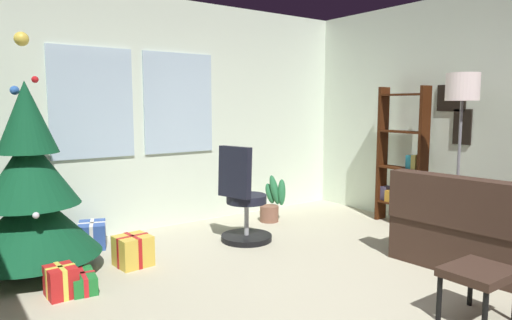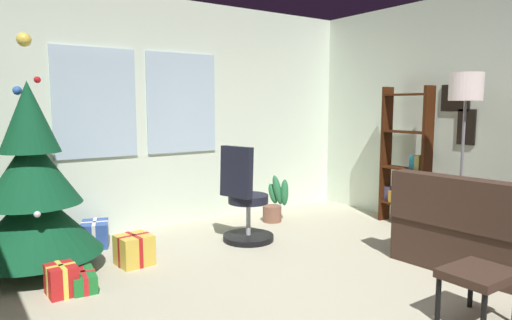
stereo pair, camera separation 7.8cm
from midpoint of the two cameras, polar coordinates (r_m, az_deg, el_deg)
name	(u,v)px [view 1 (the left image)]	position (r m, az deg, el deg)	size (l,w,h in m)	color
ground_plane	(350,319)	(3.52, 11.02, -19.07)	(5.18, 5.89, 0.10)	#B2AC92
wall_back_with_windows	(166,114)	(5.63, -11.64, 5.67)	(5.18, 0.12, 2.74)	silver
footstool	(479,276)	(3.54, 25.59, -13.00)	(0.47, 0.38, 0.38)	#37251C
holiday_tree	(31,194)	(4.45, -26.89, -3.85)	(1.15, 1.15, 2.10)	#4C331E
gift_box_red	(61,281)	(3.98, -23.84, -13.79)	(0.22, 0.26, 0.25)	red
gift_box_green	(83,281)	(4.06, -21.47, -14.01)	(0.22, 0.37, 0.15)	#1E722D
gift_box_gold	(133,251)	(4.46, -15.69, -10.91)	(0.33, 0.32, 0.29)	gold
gift_box_blue	(92,235)	(5.14, -20.30, -8.82)	(0.37, 0.42, 0.27)	#2D4C99
office_chair	(243,205)	(4.95, -2.11, -5.63)	(0.56, 0.56, 1.06)	black
bookshelf	(402,164)	(5.90, 17.52, -0.50)	(0.18, 0.64, 1.71)	#381808
floor_lamp	(462,102)	(5.10, 24.05, 6.72)	(0.33, 0.33, 1.81)	slate
potted_plant	(272,203)	(5.87, 1.67, -5.48)	(0.36, 0.36, 0.60)	brown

